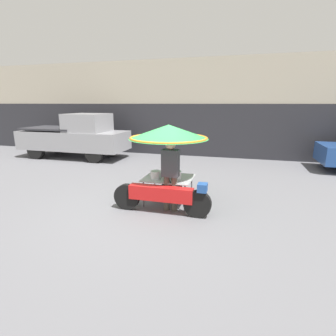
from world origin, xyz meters
TOP-DOWN VIEW (x-y plane):
  - ground_plane at (0.00, 0.00)m, footprint 36.00×36.00m
  - shopfront_building at (0.00, 7.65)m, footprint 28.00×2.06m
  - vendor_motorcycle_cart at (0.33, 0.42)m, footprint 2.27×1.88m
  - vendor_person at (0.49, 0.07)m, footprint 0.38×0.22m
  - pickup_truck at (-5.22, 4.81)m, footprint 4.88×1.77m

SIDE VIEW (x-z plane):
  - ground_plane at x=0.00m, z-range 0.00..0.00m
  - vendor_person at x=0.49m, z-range 0.10..1.75m
  - pickup_truck at x=-5.22m, z-range -0.03..1.95m
  - vendor_motorcycle_cart at x=0.33m, z-range 0.53..2.47m
  - shopfront_building at x=0.00m, z-range -0.01..4.37m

